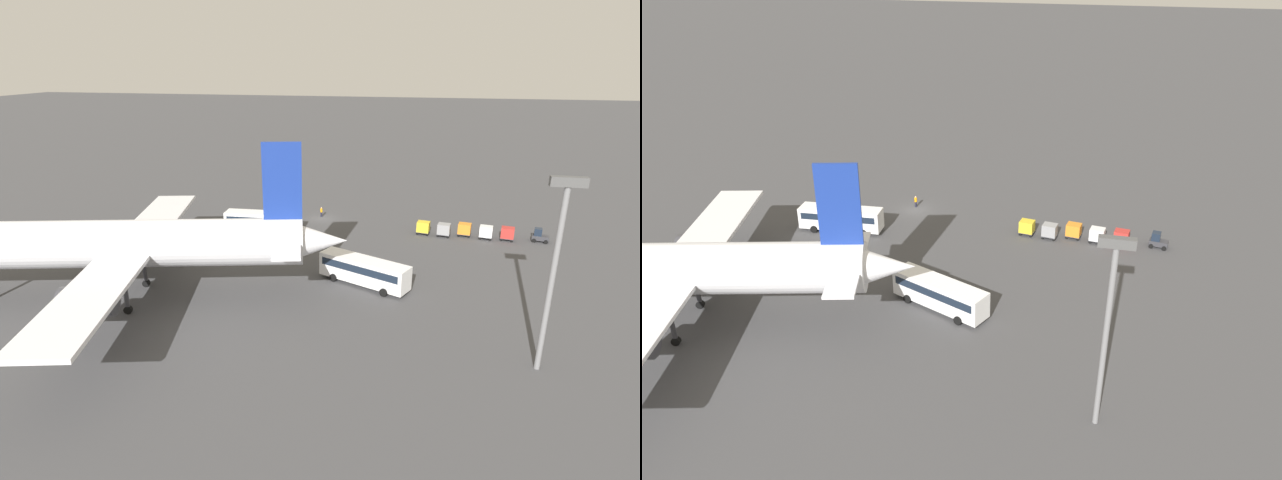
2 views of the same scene
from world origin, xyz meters
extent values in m
plane|color=#424244|center=(0.00, 0.00, 0.00)|extent=(600.00, 600.00, 0.00)
cylinder|color=silver|center=(16.64, 35.44, 6.93)|extent=(42.76, 15.71, 5.33)
cone|color=silver|center=(-5.64, 29.77, 6.93)|extent=(7.90, 6.36, 4.80)
cube|color=silver|center=(17.65, 22.80, 6.26)|extent=(10.24, 20.44, 0.44)
cube|color=navy|center=(-2.01, 30.69, 13.85)|extent=(4.23, 1.40, 8.53)
cube|color=silver|center=(-2.43, 30.59, 7.46)|extent=(6.32, 14.17, 0.28)
cylinder|color=#38383D|center=(18.16, 25.97, 4.58)|extent=(5.70, 4.11, 2.93)
cylinder|color=#38383D|center=(13.71, 38.27, 2.13)|extent=(0.50, 0.50, 4.26)
cylinder|color=black|center=(13.71, 38.27, 0.45)|extent=(1.00, 0.71, 0.90)
cylinder|color=#38383D|center=(15.42, 31.55, 2.13)|extent=(0.50, 0.50, 4.26)
cylinder|color=black|center=(15.42, 31.55, 0.45)|extent=(1.00, 0.71, 0.90)
cube|color=white|center=(8.01, 9.09, 1.89)|extent=(11.66, 3.38, 2.89)
cube|color=#192333|center=(8.01, 9.09, 2.40)|extent=(10.74, 3.38, 0.92)
cylinder|color=black|center=(11.50, 10.74, 0.50)|extent=(1.01, 0.35, 1.00)
cylinder|color=black|center=(11.65, 7.80, 0.50)|extent=(1.01, 0.35, 1.00)
cylinder|color=black|center=(4.36, 10.39, 0.50)|extent=(1.01, 0.35, 1.00)
cylinder|color=black|center=(4.51, 7.45, 0.50)|extent=(1.01, 0.35, 1.00)
cube|color=white|center=(-10.62, 25.47, 1.92)|extent=(11.72, 7.27, 2.95)
cube|color=#192333|center=(-10.62, 25.47, 2.44)|extent=(10.89, 6.92, 0.94)
cylinder|color=black|center=(-6.75, 25.30, 0.50)|extent=(1.04, 0.68, 1.00)
cylinder|color=black|center=(-7.93, 22.69, 0.50)|extent=(1.04, 0.68, 1.00)
cylinder|color=black|center=(-13.32, 28.25, 0.50)|extent=(1.04, 0.68, 1.00)
cylinder|color=black|center=(-14.50, 25.64, 0.50)|extent=(1.04, 0.68, 1.00)
cube|color=#333338|center=(-35.05, 4.53, 0.65)|extent=(2.60, 1.73, 0.70)
cube|color=#192333|center=(-34.64, 4.45, 1.55)|extent=(1.28, 1.35, 1.10)
cylinder|color=black|center=(-34.10, 5.06, 0.30)|extent=(0.63, 0.33, 0.60)
cylinder|color=black|center=(-34.36, 3.68, 0.30)|extent=(0.63, 0.33, 0.60)
cylinder|color=black|center=(-35.75, 5.37, 0.30)|extent=(0.63, 0.33, 0.60)
cylinder|color=black|center=(-36.01, 4.00, 0.30)|extent=(0.63, 0.33, 0.60)
cylinder|color=#1E1E2D|center=(0.30, -1.13, 0.42)|extent=(0.32, 0.32, 0.85)
cylinder|color=orange|center=(0.30, -1.13, 1.18)|extent=(0.38, 0.38, 0.65)
sphere|color=tan|center=(0.30, -1.13, 1.62)|extent=(0.24, 0.24, 0.24)
cube|color=#38383D|center=(-30.18, 4.91, 0.41)|extent=(2.25, 1.99, 0.10)
cube|color=#B72D28|center=(-30.18, 4.91, 1.26)|extent=(2.14, 1.89, 1.60)
cylinder|color=black|center=(-29.33, 5.41, 0.18)|extent=(0.37, 0.18, 0.36)
cylinder|color=black|center=(-29.54, 4.15, 0.18)|extent=(0.37, 0.18, 0.36)
cylinder|color=black|center=(-30.83, 5.66, 0.18)|extent=(0.37, 0.18, 0.36)
cylinder|color=black|center=(-31.04, 4.40, 0.18)|extent=(0.37, 0.18, 0.36)
cube|color=#38383D|center=(-27.01, 4.94, 0.41)|extent=(2.25, 1.99, 0.10)
cube|color=silver|center=(-27.01, 4.94, 1.26)|extent=(2.14, 1.89, 1.60)
cylinder|color=black|center=(-26.15, 5.45, 0.18)|extent=(0.37, 0.18, 0.36)
cylinder|color=black|center=(-26.36, 4.18, 0.18)|extent=(0.37, 0.18, 0.36)
cylinder|color=black|center=(-27.65, 5.70, 0.18)|extent=(0.37, 0.18, 0.36)
cylinder|color=black|center=(-27.86, 4.44, 0.18)|extent=(0.37, 0.18, 0.36)
cube|color=#38383D|center=(-23.83, 4.26, 0.41)|extent=(2.25, 1.99, 0.10)
cube|color=orange|center=(-23.83, 4.26, 1.26)|extent=(2.14, 1.89, 1.60)
cylinder|color=black|center=(-22.97, 4.76, 0.18)|extent=(0.37, 0.18, 0.36)
cylinder|color=black|center=(-23.19, 3.50, 0.18)|extent=(0.37, 0.18, 0.36)
cylinder|color=black|center=(-24.47, 5.01, 0.18)|extent=(0.37, 0.18, 0.36)
cylinder|color=black|center=(-24.68, 3.75, 0.18)|extent=(0.37, 0.18, 0.36)
cube|color=#38383D|center=(-20.65, 5.09, 0.41)|extent=(2.25, 1.99, 0.10)
cube|color=gray|center=(-20.65, 5.09, 1.26)|extent=(2.14, 1.89, 1.60)
cylinder|color=black|center=(-19.79, 5.59, 0.18)|extent=(0.37, 0.18, 0.36)
cylinder|color=black|center=(-20.01, 4.33, 0.18)|extent=(0.37, 0.18, 0.36)
cylinder|color=black|center=(-21.29, 5.85, 0.18)|extent=(0.37, 0.18, 0.36)
cylinder|color=black|center=(-21.51, 4.58, 0.18)|extent=(0.37, 0.18, 0.36)
cube|color=#38383D|center=(-17.47, 4.65, 0.41)|extent=(2.25, 1.99, 0.10)
cube|color=gold|center=(-17.47, 4.65, 1.26)|extent=(2.14, 1.89, 1.60)
cylinder|color=black|center=(-16.62, 5.15, 0.18)|extent=(0.37, 0.18, 0.36)
cylinder|color=black|center=(-16.83, 3.89, 0.18)|extent=(0.37, 0.18, 0.36)
cylinder|color=black|center=(-18.12, 5.40, 0.18)|extent=(0.37, 0.18, 0.36)
cylinder|color=black|center=(-18.33, 4.14, 0.18)|extent=(0.37, 0.18, 0.36)
cylinder|color=slate|center=(-28.22, 39.91, 8.42)|extent=(0.50, 0.50, 16.85)
cube|color=#4C4C4C|center=(-28.22, 39.91, 17.25)|extent=(2.80, 0.70, 0.80)
camera|label=1|loc=(-17.04, 81.56, 26.33)|focal=28.00mm
camera|label=2|loc=(-26.39, 82.33, 37.80)|focal=35.00mm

